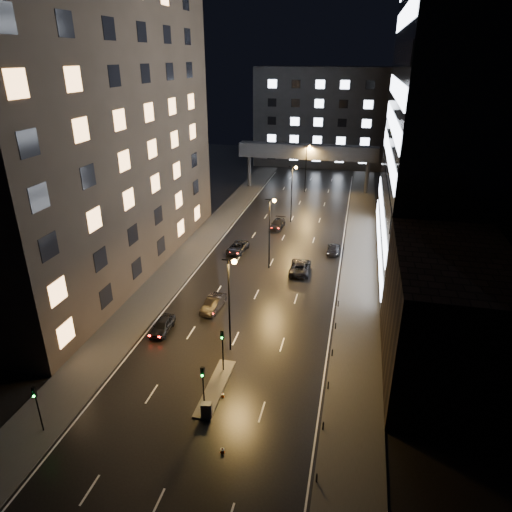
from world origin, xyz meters
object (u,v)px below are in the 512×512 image
object	(u,v)px
car_away_b	(213,304)
car_away_c	(237,248)
car_away_a	(162,326)
utility_cabinet	(206,410)
car_away_d	(277,224)
car_toward_a	(300,267)
car_toward_b	(333,249)

from	to	relation	value
car_away_b	car_away_c	distance (m)	17.35
car_away_a	utility_cabinet	world-z (taller)	utility_cabinet
car_away_a	car_away_d	xyz separation A→B (m)	(6.30, 34.67, -0.00)
car_away_c	car_toward_a	size ratio (longest dim) A/B	0.89
car_away_a	car_away_c	world-z (taller)	car_away_a
car_away_a	car_away_b	xyz separation A→B (m)	(3.94, 5.68, 0.04)
car_away_b	car_away_c	bearing A→B (deg)	100.21
car_toward_b	car_toward_a	bearing A→B (deg)	62.07
car_toward_a	car_toward_b	xyz separation A→B (m)	(4.02, 7.76, -0.14)
car_away_a	car_away_c	bearing A→B (deg)	82.89
car_away_b	car_toward_a	world-z (taller)	car_toward_a
car_away_d	utility_cabinet	distance (m)	45.97
car_away_c	car_away_a	bearing A→B (deg)	-89.56
car_away_b	car_toward_b	bearing A→B (deg)	62.74
car_away_d	car_away_a	bearing A→B (deg)	-97.06
car_away_a	utility_cabinet	xyz separation A→B (m)	(8.77, -11.24, 0.09)
car_away_a	car_toward_a	size ratio (longest dim) A/B	0.74
car_away_a	utility_cabinet	distance (m)	14.25
car_away_a	car_toward_b	xyz separation A→B (m)	(16.53, 25.90, -0.06)
car_away_c	utility_cabinet	size ratio (longest dim) A/B	3.84
car_toward_a	car_toward_b	size ratio (longest dim) A/B	1.26
car_away_a	car_away_c	size ratio (longest dim) A/B	0.83
car_away_a	car_away_d	distance (m)	35.24
car_away_c	car_toward_b	bearing A→B (deg)	17.73
car_toward_a	utility_cabinet	distance (m)	29.61
car_toward_a	utility_cabinet	bearing A→B (deg)	80.94
car_toward_b	utility_cabinet	bearing A→B (deg)	77.67
car_away_a	utility_cabinet	size ratio (longest dim) A/B	3.20
car_away_c	car_toward_a	xyz separation A→B (m)	(10.25, -4.81, 0.09)
car_toward_b	utility_cabinet	distance (m)	37.94
car_away_c	car_away_d	xyz separation A→B (m)	(4.04, 11.72, 0.01)
utility_cabinet	car_away_d	bearing A→B (deg)	82.88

